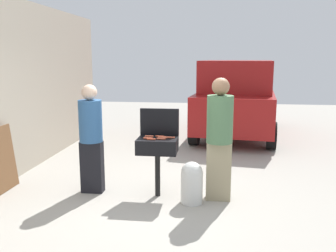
% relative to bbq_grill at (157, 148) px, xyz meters
% --- Properties ---
extents(ground_plane, '(24.00, 24.00, 0.00)m').
position_rel_bbq_grill_xyz_m(ground_plane, '(0.08, -0.18, -0.76)').
color(ground_plane, '#9E998E').
extents(house_wall_side, '(0.24, 8.00, 3.12)m').
position_rel_bbq_grill_xyz_m(house_wall_side, '(-2.72, 0.82, 0.80)').
color(house_wall_side, '#B2A893').
rests_on(house_wall_side, ground).
extents(bbq_grill, '(0.60, 0.44, 0.90)m').
position_rel_bbq_grill_xyz_m(bbq_grill, '(0.00, 0.00, 0.00)').
color(bbq_grill, black).
rests_on(bbq_grill, ground).
extents(grill_lid_open, '(0.60, 0.05, 0.42)m').
position_rel_bbq_grill_xyz_m(grill_lid_open, '(-0.00, 0.22, 0.35)').
color(grill_lid_open, black).
rests_on(grill_lid_open, bbq_grill).
extents(hot_dog_0, '(0.13, 0.03, 0.03)m').
position_rel_bbq_grill_xyz_m(hot_dog_0, '(0.07, -0.08, 0.15)').
color(hot_dog_0, '#C6593D').
rests_on(hot_dog_0, bbq_grill).
extents(hot_dog_1, '(0.13, 0.03, 0.03)m').
position_rel_bbq_grill_xyz_m(hot_dog_1, '(-0.13, -0.04, 0.15)').
color(hot_dog_1, '#B74C33').
rests_on(hot_dog_1, bbq_grill).
extents(hot_dog_2, '(0.13, 0.04, 0.03)m').
position_rel_bbq_grill_xyz_m(hot_dog_2, '(0.02, 0.09, 0.15)').
color(hot_dog_2, '#AD4228').
rests_on(hot_dog_2, bbq_grill).
extents(hot_dog_3, '(0.13, 0.03, 0.03)m').
position_rel_bbq_grill_xyz_m(hot_dog_3, '(-0.13, -0.07, 0.15)').
color(hot_dog_3, '#B74C33').
rests_on(hot_dog_3, bbq_grill).
extents(hot_dog_4, '(0.13, 0.03, 0.03)m').
position_rel_bbq_grill_xyz_m(hot_dog_4, '(-0.07, -0.12, 0.15)').
color(hot_dog_4, '#AD4228').
rests_on(hot_dog_4, bbq_grill).
extents(hot_dog_5, '(0.13, 0.03, 0.03)m').
position_rel_bbq_grill_xyz_m(hot_dog_5, '(0.07, 0.05, 0.15)').
color(hot_dog_5, '#B74C33').
rests_on(hot_dog_5, bbq_grill).
extents(hot_dog_6, '(0.13, 0.03, 0.03)m').
position_rel_bbq_grill_xyz_m(hot_dog_6, '(0.19, 0.03, 0.15)').
color(hot_dog_6, '#B74C33').
rests_on(hot_dog_6, bbq_grill).
extents(hot_dog_7, '(0.13, 0.03, 0.03)m').
position_rel_bbq_grill_xyz_m(hot_dog_7, '(0.08, 0.00, 0.15)').
color(hot_dog_7, '#B74C33').
rests_on(hot_dog_7, bbq_grill).
extents(hot_dog_8, '(0.13, 0.03, 0.03)m').
position_rel_bbq_grill_xyz_m(hot_dog_8, '(-0.14, 0.08, 0.15)').
color(hot_dog_8, '#C6593D').
rests_on(hot_dog_8, bbq_grill).
extents(propane_tank, '(0.32, 0.32, 0.62)m').
position_rel_bbq_grill_xyz_m(propane_tank, '(0.53, -0.21, -0.44)').
color(propane_tank, silver).
rests_on(propane_tank, ground).
extents(person_left, '(0.36, 0.36, 1.69)m').
position_rel_bbq_grill_xyz_m(person_left, '(-1.04, 0.04, 0.16)').
color(person_left, black).
rests_on(person_left, ground).
extents(person_right, '(0.38, 0.38, 1.81)m').
position_rel_bbq_grill_xyz_m(person_right, '(0.92, -0.03, 0.22)').
color(person_right, gray).
rests_on(person_right, ground).
extents(parked_minivan, '(2.45, 4.59, 2.02)m').
position_rel_bbq_grill_xyz_m(parked_minivan, '(1.45, 4.79, 0.27)').
color(parked_minivan, maroon).
rests_on(parked_minivan, ground).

